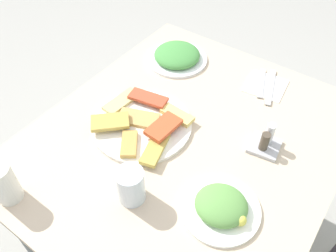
{
  "coord_description": "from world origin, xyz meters",
  "views": [
    {
      "loc": [
        0.61,
        0.37,
        1.54
      ],
      "look_at": [
        0.02,
        -0.06,
        0.76
      ],
      "focal_mm": 36.89,
      "sensor_mm": 36.0,
      "label": 1
    }
  ],
  "objects": [
    {
      "name": "soda_can",
      "position": [
        0.45,
        -0.27,
        0.79
      ],
      "size": [
        0.07,
        0.07,
        0.12
      ],
      "primitive_type": "cylinder",
      "rotation": [
        0.0,
        0.0,
        3.14
      ],
      "color": "silver",
      "rests_on": "dining_table"
    },
    {
      "name": "condiment_caddy",
      "position": [
        -0.11,
        0.22,
        0.76
      ],
      "size": [
        0.1,
        0.1,
        0.08
      ],
      "color": "#B2B2B7",
      "rests_on": "dining_table"
    },
    {
      "name": "spoon",
      "position": [
        -0.37,
        0.12,
        0.74
      ],
      "size": [
        0.19,
        0.08,
        0.0
      ],
      "primitive_type": "cube",
      "rotation": [
        0.0,
        0.0,
        0.32
      ],
      "color": "silver",
      "rests_on": "paper_napkin"
    },
    {
      "name": "fork",
      "position": [
        -0.37,
        0.08,
        0.74
      ],
      "size": [
        0.16,
        0.08,
        0.0
      ],
      "primitive_type": "cube",
      "rotation": [
        0.0,
        0.0,
        0.36
      ],
      "color": "silver",
      "rests_on": "paper_napkin"
    },
    {
      "name": "drinking_glass",
      "position": [
        0.26,
        -0.0,
        0.79
      ],
      "size": [
        0.07,
        0.07,
        0.11
      ],
      "primitive_type": "cylinder",
      "color": "silver",
      "rests_on": "dining_table"
    },
    {
      "name": "salad_plate_greens",
      "position": [
        0.16,
        0.21,
        0.75
      ],
      "size": [
        0.21,
        0.21,
        0.05
      ],
      "color": "white",
      "rests_on": "dining_table"
    },
    {
      "name": "paper_napkin",
      "position": [
        -0.37,
        0.1,
        0.73
      ],
      "size": [
        0.15,
        0.15,
        0.0
      ],
      "primitive_type": "cube",
      "rotation": [
        0.0,
        0.0,
        0.12
      ],
      "color": "white",
      "rests_on": "dining_table"
    },
    {
      "name": "pide_platter",
      "position": [
        0.04,
        -0.14,
        0.75
      ],
      "size": [
        0.32,
        0.32,
        0.04
      ],
      "color": "white",
      "rests_on": "dining_table"
    },
    {
      "name": "ground_plane",
      "position": [
        0.0,
        0.0,
        0.0
      ],
      "size": [
        6.0,
        6.0,
        0.0
      ],
      "primitive_type": "plane",
      "color": "#ADADA4"
    },
    {
      "name": "dining_table",
      "position": [
        0.0,
        0.0,
        0.65
      ],
      "size": [
        1.03,
        0.88,
        0.73
      ],
      "color": "beige",
      "rests_on": "ground_plane"
    },
    {
      "name": "salad_plate_rice",
      "position": [
        -0.32,
        -0.25,
        0.75
      ],
      "size": [
        0.25,
        0.25,
        0.05
      ],
      "color": "white",
      "rests_on": "dining_table"
    }
  ]
}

